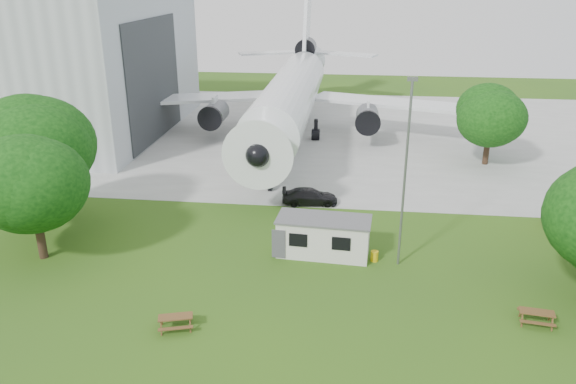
# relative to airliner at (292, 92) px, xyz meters

# --- Properties ---
(ground) EXTENTS (160.00, 160.00, 0.00)m
(ground) POSITION_rel_airliner_xyz_m (2.00, -35.86, -5.27)
(ground) COLOR #3E6A17
(concrete_apron) EXTENTS (120.00, 46.00, 0.03)m
(concrete_apron) POSITION_rel_airliner_xyz_m (2.00, 2.14, -5.25)
(concrete_apron) COLOR #B7B7B2
(concrete_apron) RESTS_ON ground
(airliner) EXTENTS (46.36, 47.73, 17.69)m
(airliner) POSITION_rel_airliner_xyz_m (0.00, 0.00, 0.00)
(airliner) COLOR white
(airliner) RESTS_ON ground
(site_cabin) EXTENTS (6.84, 3.15, 2.62)m
(site_cabin) POSITION_rel_airliner_xyz_m (5.29, -28.81, -3.96)
(site_cabin) COLOR silver
(site_cabin) RESTS_ON ground
(picnic_west) EXTENTS (2.15, 1.94, 0.76)m
(picnic_west) POSITION_rel_airliner_xyz_m (-2.01, -38.27, -5.27)
(picnic_west) COLOR brown
(picnic_west) RESTS_ON ground
(picnic_east) EXTENTS (1.99, 1.73, 0.76)m
(picnic_east) POSITION_rel_airliner_xyz_m (17.13, -35.58, -5.27)
(picnic_east) COLOR brown
(picnic_east) RESTS_ON ground
(lamp_mast) EXTENTS (0.16, 0.16, 12.00)m
(lamp_mast) POSITION_rel_airliner_xyz_m (10.20, -29.66, 0.73)
(lamp_mast) COLOR slate
(lamp_mast) RESTS_ON ground
(tree_west_big) EXTENTS (9.27, 9.27, 10.81)m
(tree_west_big) POSITION_rel_airliner_xyz_m (-15.87, -26.60, 0.89)
(tree_west_big) COLOR #382619
(tree_west_big) RESTS_ON ground
(tree_west_small) EXTENTS (7.37, 7.37, 8.78)m
(tree_west_small) POSITION_rel_airliner_xyz_m (-13.19, -31.47, -0.19)
(tree_west_small) COLOR #382619
(tree_west_small) RESTS_ON ground
(tree_far_apron) EXTENTS (6.27, 6.27, 8.04)m
(tree_far_apron) POSITION_rel_airliner_xyz_m (20.12, -7.77, -0.37)
(tree_far_apron) COLOR #382619
(tree_far_apron) RESTS_ON ground
(car_ne_hatch) EXTENTS (2.62, 4.07, 1.29)m
(car_ne_hatch) POSITION_rel_airliner_xyz_m (22.73, -23.06, -4.63)
(car_ne_hatch) COLOR maroon
(car_ne_hatch) RESTS_ON ground
(car_apron_van) EXTENTS (4.68, 2.31, 1.31)m
(car_apron_van) POSITION_rel_airliner_xyz_m (3.67, -20.14, -4.62)
(car_apron_van) COLOR black
(car_apron_van) RESTS_ON ground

